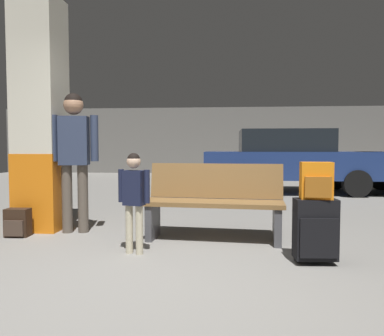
# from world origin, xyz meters

# --- Properties ---
(ground_plane) EXTENTS (18.00, 18.00, 0.10)m
(ground_plane) POSITION_xyz_m (0.00, 4.00, -0.05)
(ground_plane) COLOR gray
(garage_back_wall) EXTENTS (18.00, 0.12, 2.80)m
(garage_back_wall) POSITION_xyz_m (0.00, 12.86, 1.40)
(garage_back_wall) COLOR slate
(garage_back_wall) RESTS_ON ground_plane
(structural_pillar) EXTENTS (0.57, 0.57, 3.02)m
(structural_pillar) POSITION_xyz_m (-1.80, 1.87, 1.50)
(structural_pillar) COLOR orange
(structural_pillar) RESTS_ON ground_plane
(bench) EXTENTS (1.64, 0.66, 0.89)m
(bench) POSITION_xyz_m (0.48, 1.50, 0.44)
(bench) COLOR brown
(bench) RESTS_ON ground_plane
(suitcase) EXTENTS (0.39, 0.25, 0.60)m
(suitcase) POSITION_xyz_m (1.44, 0.66, 0.32)
(suitcase) COLOR black
(suitcase) RESTS_ON ground_plane
(backpack_bright) EXTENTS (0.29, 0.20, 0.34)m
(backpack_bright) POSITION_xyz_m (1.44, 0.66, 0.77)
(backpack_bright) COLOR orange
(backpack_bright) RESTS_ON suitcase
(child) EXTENTS (0.34, 0.23, 1.02)m
(child) POSITION_xyz_m (-0.31, 0.85, 0.63)
(child) COLOR beige
(child) RESTS_ON ground_plane
(adult) EXTENTS (0.60, 0.26, 1.76)m
(adult) POSITION_xyz_m (-1.28, 1.71, 1.09)
(adult) COLOR brown
(adult) RESTS_ON ground_plane
(backpack_dark_floor) EXTENTS (0.28, 0.20, 0.34)m
(backpack_dark_floor) POSITION_xyz_m (-1.89, 1.43, 0.17)
(backpack_dark_floor) COLOR black
(backpack_dark_floor) RESTS_ON ground_plane
(parked_car_near) EXTENTS (4.10, 1.80, 1.51)m
(parked_car_near) POSITION_xyz_m (2.17, 6.26, 0.81)
(parked_car_near) COLOR navy
(parked_car_near) RESTS_ON ground_plane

